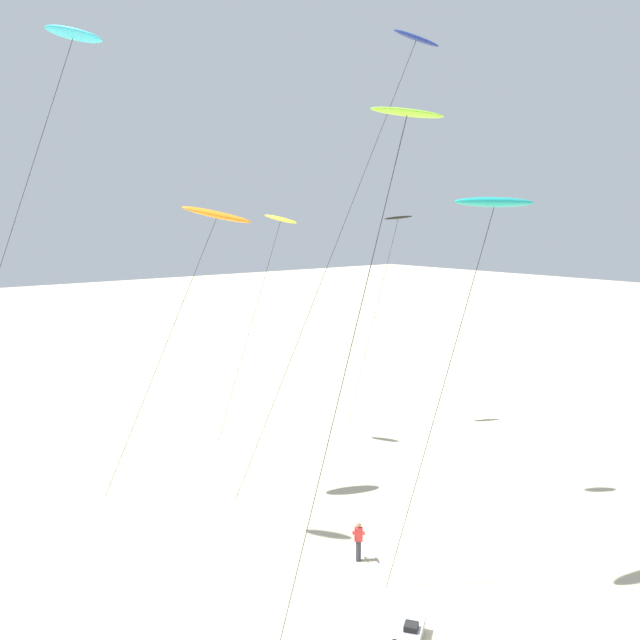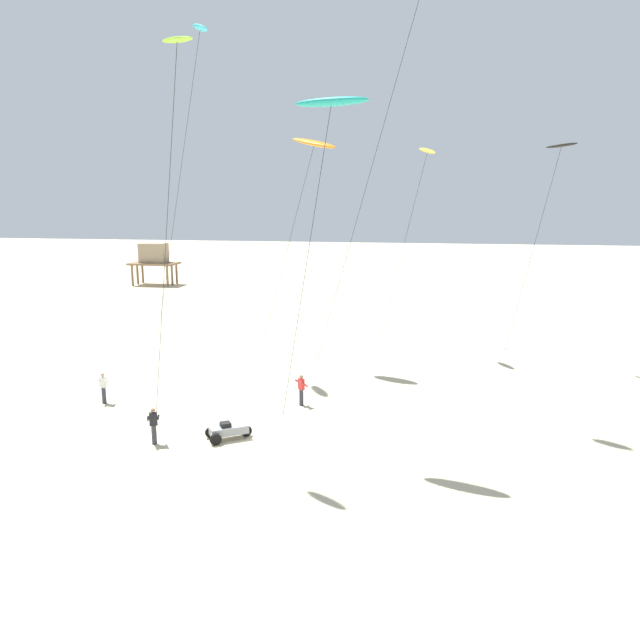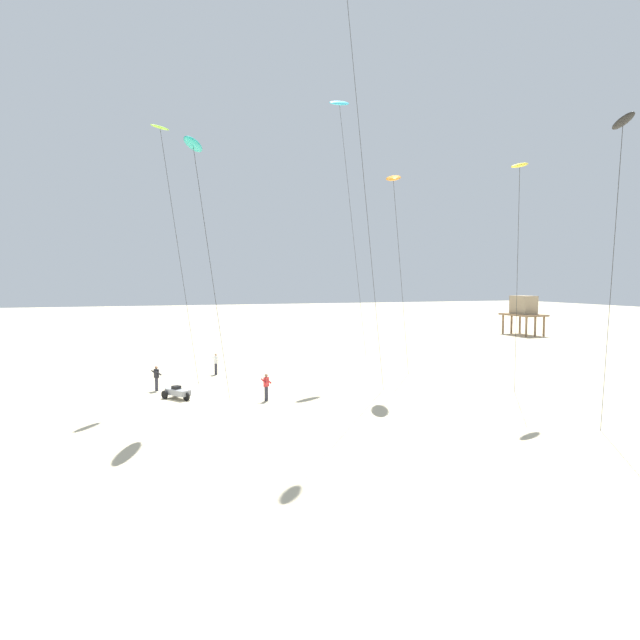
{
  "view_description": "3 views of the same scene",
  "coord_description": "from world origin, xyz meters",
  "views": [
    {
      "loc": [
        -15.37,
        -13.8,
        13.96
      ],
      "look_at": [
        1.3,
        6.66,
        9.88
      ],
      "focal_mm": 36.97,
      "sensor_mm": 36.0,
      "label": 1
    },
    {
      "loc": [
        8.26,
        -24.99,
        10.62
      ],
      "look_at": [
        3.18,
        2.77,
        5.03
      ],
      "focal_mm": 34.06,
      "sensor_mm": 36.0,
      "label": 2
    },
    {
      "loc": [
        34.17,
        -2.88,
        7.37
      ],
      "look_at": [
        4.0,
        7.51,
        5.05
      ],
      "focal_mm": 30.81,
      "sensor_mm": 36.0,
      "label": 3
    }
  ],
  "objects": [
    {
      "name": "ground_plane",
      "position": [
        0.0,
        0.0,
        0.0
      ],
      "size": [
        260.0,
        260.0,
        0.0
      ],
      "primitive_type": "plane",
      "color": "beige"
    },
    {
      "name": "kite_cyan",
      "position": [
        -6.08,
        12.59,
        20.62
      ],
      "size": [
        7.38,
        6.43,
        21.46
      ],
      "color": "#33BFE0",
      "rests_on": "ground"
    },
    {
      "name": "kite_yellow",
      "position": [
        7.72,
        18.33,
        13.69
      ],
      "size": [
        3.93,
        3.68,
        14.29
      ],
      "color": "yellow",
      "rests_on": "ground"
    },
    {
      "name": "kite_teal",
      "position": [
        4.06,
        0.42,
        14.44
      ],
      "size": [
        4.48,
        3.12,
        14.73
      ],
      "color": "teal",
      "rests_on": "ground"
    },
    {
      "name": "kite_lime",
      "position": [
        -1.93,
        -0.87,
        16.28
      ],
      "size": [
        3.98,
        3.22,
        17.01
      ],
      "color": "#8CD833",
      "rests_on": "ground"
    },
    {
      "name": "kite_black",
      "position": [
        16.07,
        16.79,
        13.65
      ],
      "size": [
        3.43,
        2.64,
        14.21
      ],
      "color": "black",
      "rests_on": "ground"
    },
    {
      "name": "kite_orange",
      "position": [
        0.77,
        13.79,
        14.07
      ],
      "size": [
        6.39,
        4.96,
        14.7
      ],
      "color": "orange",
      "rests_on": "ground"
    },
    {
      "name": "kite_flyer_nearest",
      "position": [
        -3.51,
        -1.42,
        0.89
      ],
      "size": [
        0.71,
        0.7,
        1.67
      ],
      "color": "#33333D",
      "rests_on": "ground"
    },
    {
      "name": "kite_flyer_middle",
      "position": [
        -8.58,
        3.25,
        0.89
      ],
      "size": [
        0.59,
        0.57,
        1.67
      ],
      "color": "#33333D",
      "rests_on": "ground"
    },
    {
      "name": "kite_flyer_furthest",
      "position": [
        1.82,
        4.79,
        0.89
      ],
      "size": [
        0.73,
        0.73,
        1.67
      ],
      "color": "#33333D",
      "rests_on": "ground"
    },
    {
      "name": "stilt_house",
      "position": [
        -26.27,
        46.77,
        3.62
      ],
      "size": [
        5.88,
        3.51,
        5.28
      ],
      "color": "#846647",
      "rests_on": "ground"
    },
    {
      "name": "beach_buggy",
      "position": [
        -0.48,
        -0.31,
        0.43
      ],
      "size": [
        2.02,
        1.74,
        0.82
      ],
      "color": "gray",
      "rests_on": "ground"
    }
  ]
}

